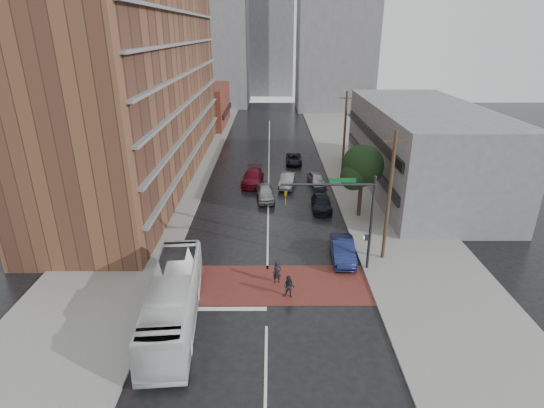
{
  "coord_description": "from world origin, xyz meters",
  "views": [
    {
      "loc": [
        0.28,
        -24.45,
        16.25
      ],
      "look_at": [
        0.35,
        6.6,
        3.5
      ],
      "focal_mm": 28.0,
      "sensor_mm": 36.0,
      "label": 1
    }
  ],
  "objects_px": {
    "pedestrian_b": "(289,287)",
    "car_parked_mid": "(321,203)",
    "transit_bus": "(173,300)",
    "pedestrian_a": "(277,272)",
    "car_parked_far": "(317,179)",
    "car_parked_near": "(343,250)",
    "car_travel_a": "(265,193)",
    "suv_travel": "(294,159)",
    "car_travel_c": "(253,177)",
    "car_travel_b": "(287,180)"
  },
  "relations": [
    {
      "from": "car_travel_a",
      "to": "car_parked_near",
      "type": "relative_size",
      "value": 0.92
    },
    {
      "from": "suv_travel",
      "to": "car_parked_far",
      "type": "distance_m",
      "value": 8.55
    },
    {
      "from": "car_travel_a",
      "to": "car_parked_far",
      "type": "bearing_deg",
      "value": 33.57
    },
    {
      "from": "car_travel_b",
      "to": "car_parked_near",
      "type": "bearing_deg",
      "value": -68.81
    },
    {
      "from": "transit_bus",
      "to": "car_travel_a",
      "type": "bearing_deg",
      "value": 70.69
    },
    {
      "from": "pedestrian_a",
      "to": "suv_travel",
      "type": "relative_size",
      "value": 0.37
    },
    {
      "from": "pedestrian_b",
      "to": "suv_travel",
      "type": "height_order",
      "value": "pedestrian_b"
    },
    {
      "from": "suv_travel",
      "to": "car_travel_b",
      "type": "bearing_deg",
      "value": -95.57
    },
    {
      "from": "suv_travel",
      "to": "car_travel_a",
      "type": "bearing_deg",
      "value": -103.61
    },
    {
      "from": "suv_travel",
      "to": "car_parked_near",
      "type": "height_order",
      "value": "car_parked_near"
    },
    {
      "from": "car_parked_near",
      "to": "car_parked_mid",
      "type": "height_order",
      "value": "car_parked_near"
    },
    {
      "from": "pedestrian_b",
      "to": "car_parked_far",
      "type": "distance_m",
      "value": 22.28
    },
    {
      "from": "pedestrian_b",
      "to": "car_travel_a",
      "type": "distance_m",
      "value": 17.43
    },
    {
      "from": "car_parked_mid",
      "to": "car_travel_c",
      "type": "bearing_deg",
      "value": 134.76
    },
    {
      "from": "transit_bus",
      "to": "pedestrian_a",
      "type": "height_order",
      "value": "transit_bus"
    },
    {
      "from": "car_parked_near",
      "to": "car_parked_mid",
      "type": "relative_size",
      "value": 1.04
    },
    {
      "from": "pedestrian_a",
      "to": "transit_bus",
      "type": "bearing_deg",
      "value": -156.78
    },
    {
      "from": "car_travel_a",
      "to": "car_parked_near",
      "type": "xyz_separation_m",
      "value": [
        6.05,
        -12.32,
        0.04
      ]
    },
    {
      "from": "pedestrian_b",
      "to": "car_travel_c",
      "type": "bearing_deg",
      "value": 118.07
    },
    {
      "from": "car_travel_c",
      "to": "car_parked_near",
      "type": "xyz_separation_m",
      "value": [
        7.55,
        -17.24,
        0.0
      ]
    },
    {
      "from": "car_travel_b",
      "to": "pedestrian_b",
      "type": "bearing_deg",
      "value": -83.15
    },
    {
      "from": "transit_bus",
      "to": "pedestrian_a",
      "type": "xyz_separation_m",
      "value": [
        6.2,
        4.25,
        -0.71
      ]
    },
    {
      "from": "car_travel_b",
      "to": "suv_travel",
      "type": "bearing_deg",
      "value": 91.02
    },
    {
      "from": "pedestrian_b",
      "to": "car_parked_mid",
      "type": "height_order",
      "value": "pedestrian_b"
    },
    {
      "from": "car_parked_near",
      "to": "car_travel_c",
      "type": "bearing_deg",
      "value": 116.06
    },
    {
      "from": "transit_bus",
      "to": "suv_travel",
      "type": "relative_size",
      "value": 2.5
    },
    {
      "from": "car_travel_b",
      "to": "car_parked_mid",
      "type": "relative_size",
      "value": 0.97
    },
    {
      "from": "car_travel_a",
      "to": "pedestrian_b",
      "type": "bearing_deg",
      "value": -89.17
    },
    {
      "from": "pedestrian_a",
      "to": "car_travel_c",
      "type": "relative_size",
      "value": 0.31
    },
    {
      "from": "transit_bus",
      "to": "pedestrian_b",
      "type": "distance_m",
      "value": 7.41
    },
    {
      "from": "pedestrian_b",
      "to": "car_parked_near",
      "type": "height_order",
      "value": "pedestrian_b"
    },
    {
      "from": "car_travel_a",
      "to": "car_travel_c",
      "type": "distance_m",
      "value": 5.14
    },
    {
      "from": "car_travel_c",
      "to": "car_parked_mid",
      "type": "relative_size",
      "value": 1.17
    },
    {
      "from": "car_travel_b",
      "to": "car_travel_c",
      "type": "xyz_separation_m",
      "value": [
        -3.91,
        0.95,
        0.05
      ]
    },
    {
      "from": "car_travel_a",
      "to": "car_travel_b",
      "type": "height_order",
      "value": "car_travel_a"
    },
    {
      "from": "pedestrian_a",
      "to": "car_parked_near",
      "type": "xyz_separation_m",
      "value": [
        5.03,
        3.26,
        -0.04
      ]
    },
    {
      "from": "pedestrian_a",
      "to": "car_travel_a",
      "type": "relative_size",
      "value": 0.38
    },
    {
      "from": "transit_bus",
      "to": "car_parked_near",
      "type": "bearing_deg",
      "value": 29.1
    },
    {
      "from": "car_travel_a",
      "to": "transit_bus",
      "type": "bearing_deg",
      "value": -109.61
    },
    {
      "from": "car_travel_a",
      "to": "suv_travel",
      "type": "height_order",
      "value": "car_travel_a"
    },
    {
      "from": "transit_bus",
      "to": "car_parked_far",
      "type": "relative_size",
      "value": 2.75
    },
    {
      "from": "transit_bus",
      "to": "car_parked_far",
      "type": "distance_m",
      "value": 26.76
    },
    {
      "from": "transit_bus",
      "to": "suv_travel",
      "type": "bearing_deg",
      "value": 70.31
    },
    {
      "from": "pedestrian_a",
      "to": "car_travel_a",
      "type": "xyz_separation_m",
      "value": [
        -1.02,
        15.58,
        -0.08
      ]
    },
    {
      "from": "suv_travel",
      "to": "car_parked_mid",
      "type": "xyz_separation_m",
      "value": [
        1.93,
        -15.36,
        0.05
      ]
    },
    {
      "from": "car_travel_a",
      "to": "car_parked_mid",
      "type": "xyz_separation_m",
      "value": [
        5.52,
        -2.5,
        -0.08
      ]
    },
    {
      "from": "car_travel_c",
      "to": "suv_travel",
      "type": "relative_size",
      "value": 1.21
    },
    {
      "from": "transit_bus",
      "to": "pedestrian_a",
      "type": "bearing_deg",
      "value": 29.77
    },
    {
      "from": "car_travel_a",
      "to": "car_parked_mid",
      "type": "height_order",
      "value": "car_travel_a"
    },
    {
      "from": "transit_bus",
      "to": "pedestrian_b",
      "type": "height_order",
      "value": "transit_bus"
    }
  ]
}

